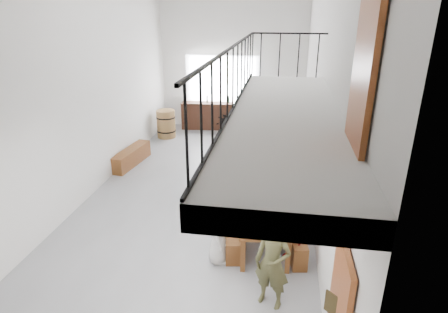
% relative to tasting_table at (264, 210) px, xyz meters
% --- Properties ---
extents(floor, '(12.00, 12.00, 0.00)m').
position_rel_tasting_table_xyz_m(floor, '(-1.71, 1.74, -0.71)').
color(floor, slate).
rests_on(floor, ground).
extents(room_walls, '(12.00, 12.00, 12.00)m').
position_rel_tasting_table_xyz_m(room_walls, '(-1.71, 1.74, 2.85)').
color(room_walls, white).
rests_on(room_walls, ground).
extents(gateway_portal, '(2.80, 0.08, 2.80)m').
position_rel_tasting_table_xyz_m(gateway_portal, '(-2.11, 7.68, 0.69)').
color(gateway_portal, white).
rests_on(gateway_portal, ground).
extents(right_wall_decor, '(0.07, 8.28, 5.07)m').
position_rel_tasting_table_xyz_m(right_wall_decor, '(0.99, -0.13, 1.04)').
color(right_wall_decor, '#9B4C26').
rests_on(right_wall_decor, ground).
extents(balcony, '(1.52, 5.62, 4.00)m').
position_rel_tasting_table_xyz_m(balcony, '(0.27, -1.39, 2.26)').
color(balcony, white).
rests_on(balcony, ground).
extents(tasting_table, '(1.17, 2.40, 0.79)m').
position_rel_tasting_table_xyz_m(tasting_table, '(0.00, 0.00, 0.00)').
color(tasting_table, brown).
rests_on(tasting_table, ground).
extents(bench_inner, '(0.62, 2.00, 0.45)m').
position_rel_tasting_table_xyz_m(bench_inner, '(-0.62, 0.03, -0.48)').
color(bench_inner, brown).
rests_on(bench_inner, ground).
extents(bench_wall, '(0.62, 2.08, 0.48)m').
position_rel_tasting_table_xyz_m(bench_wall, '(0.55, 0.09, -0.47)').
color(bench_wall, brown).
rests_on(bench_wall, ground).
extents(tableware, '(0.78, 1.62, 0.35)m').
position_rel_tasting_table_xyz_m(tableware, '(0.02, -0.05, 0.22)').
color(tableware, black).
rests_on(tableware, tasting_table).
extents(side_bench, '(0.62, 1.80, 0.50)m').
position_rel_tasting_table_xyz_m(side_bench, '(-4.21, 3.41, -0.46)').
color(side_bench, brown).
rests_on(side_bench, ground).
extents(oak_barrel, '(0.69, 0.69, 1.01)m').
position_rel_tasting_table_xyz_m(oak_barrel, '(-3.93, 6.09, -0.20)').
color(oak_barrel, olive).
rests_on(oak_barrel, ground).
extents(serving_counter, '(2.02, 0.71, 1.04)m').
position_rel_tasting_table_xyz_m(serving_counter, '(-2.65, 7.39, -0.18)').
color(serving_counter, '#3D2116').
rests_on(serving_counter, ground).
extents(counter_bottles, '(1.74, 0.16, 0.28)m').
position_rel_tasting_table_xyz_m(counter_bottles, '(-2.65, 7.39, 0.48)').
color(counter_bottles, black).
rests_on(counter_bottles, serving_counter).
extents(guest_left_a, '(0.40, 0.60, 1.23)m').
position_rel_tasting_table_xyz_m(guest_left_a, '(-0.77, -0.80, -0.09)').
color(guest_left_a, silver).
rests_on(guest_left_a, ground).
extents(guest_left_b, '(0.42, 0.54, 1.30)m').
position_rel_tasting_table_xyz_m(guest_left_b, '(-0.69, -0.06, -0.06)').
color(guest_left_b, teal).
rests_on(guest_left_b, ground).
extents(guest_left_c, '(0.73, 0.80, 1.34)m').
position_rel_tasting_table_xyz_m(guest_left_c, '(-0.73, 0.41, -0.03)').
color(guest_left_c, silver).
rests_on(guest_left_c, ground).
extents(guest_left_d, '(0.48, 0.80, 1.22)m').
position_rel_tasting_table_xyz_m(guest_left_d, '(-0.80, 0.94, -0.10)').
color(guest_left_d, teal).
rests_on(guest_left_d, ground).
extents(guest_right_a, '(0.50, 0.73, 1.15)m').
position_rel_tasting_table_xyz_m(guest_right_a, '(0.56, -0.55, -0.13)').
color(guest_right_a, '#B11E22').
rests_on(guest_right_a, ground).
extents(guest_right_b, '(0.55, 1.06, 1.09)m').
position_rel_tasting_table_xyz_m(guest_right_b, '(0.60, 0.17, -0.16)').
color(guest_right_b, black).
rests_on(guest_right_b, ground).
extents(guest_right_c, '(0.50, 0.60, 1.05)m').
position_rel_tasting_table_xyz_m(guest_right_c, '(0.65, 0.68, -0.18)').
color(guest_right_c, silver).
rests_on(guest_right_c, ground).
extents(host_standing, '(0.67, 0.55, 1.57)m').
position_rel_tasting_table_xyz_m(host_standing, '(0.23, -1.75, 0.08)').
color(host_standing, '#4C4B2B').
rests_on(host_standing, ground).
extents(potted_plant, '(0.43, 0.39, 0.41)m').
position_rel_tasting_table_xyz_m(potted_plant, '(0.74, 2.67, -0.50)').
color(potted_plant, '#175219').
rests_on(potted_plant, ground).
extents(bicycle_near, '(1.74, 0.82, 0.88)m').
position_rel_tasting_table_xyz_m(bicycle_near, '(-1.64, 7.11, -0.27)').
color(bicycle_near, black).
rests_on(bicycle_near, ground).
extents(bicycle_far, '(1.87, 0.76, 1.09)m').
position_rel_tasting_table_xyz_m(bicycle_far, '(-1.12, 7.07, -0.16)').
color(bicycle_far, black).
rests_on(bicycle_far, ground).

